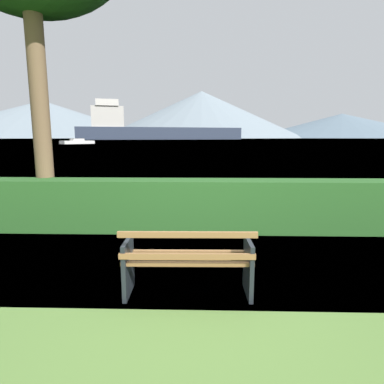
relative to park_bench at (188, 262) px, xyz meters
The scene contains 7 objects.
ground_plane 0.42m from the park_bench, 91.03° to the left, with size 1400.00×1400.00×0.00m, color #567A38.
water_surface 309.65m from the park_bench, 90.00° to the left, with size 620.00×620.00×0.00m, color #6B8EA3.
park_bench is the anchor object (origin of this frame).
hedge_row 2.75m from the park_bench, 90.02° to the left, with size 9.67×0.68×1.04m, color #285B23.
cargo_ship_large 236.98m from the park_bench, 99.24° to the left, with size 119.14×52.90×26.99m.
tender_far 91.25m from the park_bench, 111.76° to the left, with size 8.23×8.59×1.43m.
distant_hills 578.79m from the park_bench, 98.12° to the left, with size 898.94×408.98×77.32m.
Camera 1 is at (0.15, -3.69, 1.88)m, focal length 30.22 mm.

